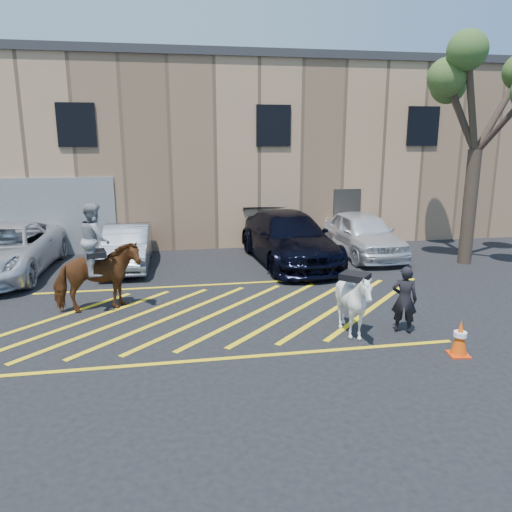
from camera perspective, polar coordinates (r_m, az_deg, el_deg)
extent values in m
plane|color=black|center=(12.51, -4.91, -6.23)|extent=(90.00, 90.00, 0.00)
imported|color=silver|center=(17.23, -26.86, 0.57)|extent=(2.91, 5.81, 1.58)
imported|color=#90949D|center=(16.95, -14.52, 1.05)|extent=(1.55, 4.18, 1.37)
imported|color=black|center=(17.02, 3.76, 2.06)|extent=(2.77, 5.96, 1.69)
imported|color=white|center=(18.39, 12.07, 2.49)|extent=(1.97, 4.69, 1.58)
imported|color=black|center=(11.39, 16.60, -4.79)|extent=(0.65, 0.57, 1.50)
cube|color=tan|center=(23.76, -7.91, 11.68)|extent=(32.00, 10.00, 7.00)
cube|color=#2D2D30|center=(23.93, -8.21, 20.44)|extent=(32.20, 10.20, 0.30)
cube|color=black|center=(18.93, -19.86, 13.92)|extent=(1.30, 0.08, 1.50)
cube|color=black|center=(19.13, 2.01, 14.67)|extent=(1.30, 0.08, 1.50)
cube|color=black|center=(21.22, 18.55, 13.89)|extent=(1.30, 0.08, 1.50)
cube|color=#38332D|center=(20.21, 10.29, 4.44)|extent=(1.10, 0.08, 2.20)
cube|color=yellow|center=(12.59, -24.34, -7.28)|extent=(4.20, 4.20, 0.01)
cube|color=yellow|center=(12.36, -19.58, -7.21)|extent=(4.20, 4.20, 0.01)
cube|color=yellow|center=(12.23, -14.69, -7.08)|extent=(4.20, 4.20, 0.01)
cube|color=yellow|center=(12.18, -9.73, -6.90)|extent=(4.20, 4.20, 0.01)
cube|color=yellow|center=(12.23, -4.78, -6.67)|extent=(4.20, 4.20, 0.01)
cube|color=yellow|center=(12.36, 0.10, -6.39)|extent=(4.20, 4.20, 0.01)
cube|color=yellow|center=(12.58, 4.84, -6.08)|extent=(4.20, 4.20, 0.01)
cube|color=yellow|center=(12.88, 9.37, -5.74)|extent=(4.20, 4.20, 0.01)
cube|color=yellow|center=(13.26, 13.67, -5.39)|extent=(4.20, 4.20, 0.01)
cube|color=yellow|center=(14.59, -5.74, -3.32)|extent=(9.50, 0.12, 0.01)
cube|color=yellow|center=(9.93, -3.34, -11.59)|extent=(9.50, 0.12, 0.01)
imported|color=brown|center=(12.79, -17.67, -2.34)|extent=(2.19, 1.35, 1.72)
imported|color=gray|center=(12.58, -17.98, 1.84)|extent=(0.83, 0.98, 1.75)
cube|color=black|center=(12.65, -17.86, 0.27)|extent=(0.57, 0.65, 0.14)
imported|color=white|center=(10.88, 11.11, -5.30)|extent=(1.81, 1.83, 1.50)
cube|color=black|center=(10.71, 11.25, -2.33)|extent=(0.72, 0.72, 0.14)
cube|color=#FF380A|center=(10.83, 22.11, -10.37)|extent=(0.44, 0.44, 0.03)
cone|color=#FD4E0A|center=(10.69, 22.28, -8.57)|extent=(0.32, 0.32, 0.70)
cylinder|color=white|center=(10.67, 22.31, -8.27)|extent=(0.25, 0.25, 0.10)
cylinder|color=#403427|center=(18.14, 23.21, 5.10)|extent=(0.44, 0.44, 3.80)
cylinder|color=#433028|center=(18.56, 25.96, 14.55)|extent=(1.76, 0.51, 2.68)
cylinder|color=#45342A|center=(18.68, 22.39, 14.35)|extent=(0.33, 1.88, 2.34)
cylinder|color=#413227|center=(17.67, 22.41, 14.59)|extent=(1.40, 0.20, 2.39)
cylinder|color=#433128|center=(17.59, 26.31, 13.40)|extent=(0.78, 1.62, 1.96)
cylinder|color=#4D3D2F|center=(17.53, 23.40, 15.69)|extent=(1.16, 0.77, 3.11)
sphere|color=#41622A|center=(19.44, 21.09, 17.66)|extent=(1.20, 1.20, 1.20)
sphere|color=#557231|center=(17.44, 20.98, 18.54)|extent=(1.20, 1.20, 1.20)
sphere|color=#44662B|center=(17.20, 23.02, 20.85)|extent=(1.20, 1.20, 1.20)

